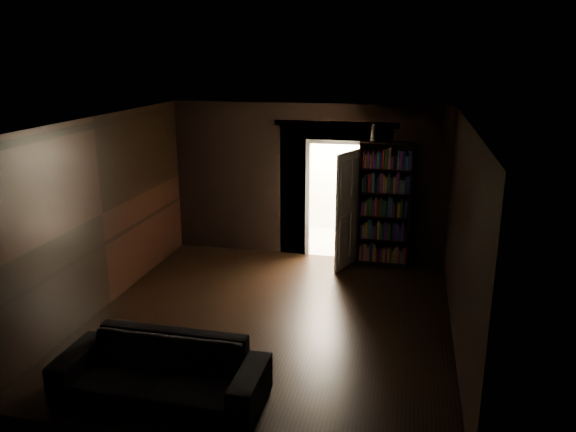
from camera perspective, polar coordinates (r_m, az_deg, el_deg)
name	(u,v)px	position (r m, az deg, el deg)	size (l,w,h in m)	color
ground	(271,319)	(8.12, -1.78, -10.40)	(5.50, 5.50, 0.00)	black
room_walls	(286,187)	(8.53, -0.17, 2.97)	(5.02, 5.61, 2.84)	black
kitchen_alcove	(342,180)	(11.25, 5.50, 3.67)	(2.20, 1.80, 2.60)	#B9AFA1
sofa	(161,362)	(6.39, -12.82, -14.29)	(2.27, 0.98, 0.87)	black
bookshelf	(384,205)	(9.92, 9.74, 1.15)	(0.90, 0.32, 2.20)	black
refrigerator	(372,197)	(11.51, 8.56, 1.88)	(0.74, 0.68, 1.65)	white
door	(348,210)	(9.78, 6.17, 0.61)	(0.85, 0.05, 2.05)	silver
figurine	(373,132)	(9.77, 8.63, 8.42)	(0.10, 0.10, 0.29)	silver
bottles	(377,152)	(11.24, 9.03, 6.49)	(0.64, 0.08, 0.26)	black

